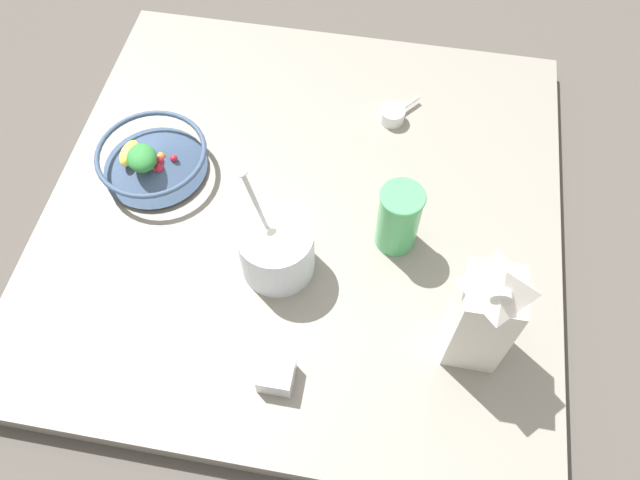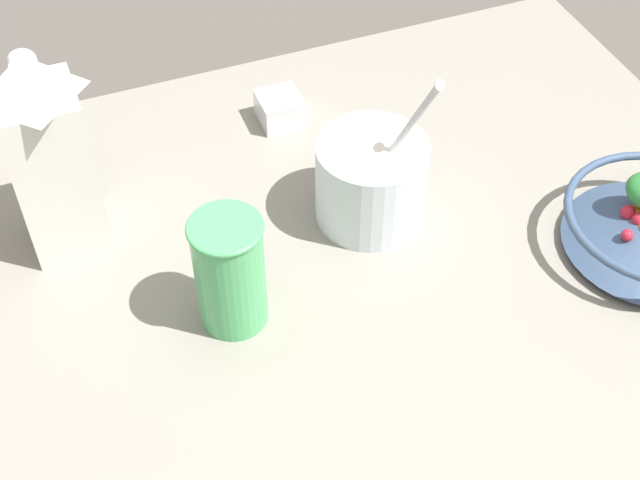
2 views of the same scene
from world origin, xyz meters
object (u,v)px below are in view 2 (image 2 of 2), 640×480
at_px(drinking_cup, 230,271).
at_px(spice_jar, 280,110).
at_px(milk_carton, 49,154).
at_px(yogurt_tub, 371,178).

bearing_deg(drinking_cup, spice_jar, -117.98).
relative_size(milk_carton, drinking_cup, 1.82).
bearing_deg(yogurt_tub, spice_jar, -78.54).
bearing_deg(milk_carton, drinking_cup, 127.98).
bearing_deg(drinking_cup, milk_carton, -52.02).
relative_size(milk_carton, yogurt_tub, 1.21).
relative_size(yogurt_tub, spice_jar, 3.82).
relative_size(drinking_cup, spice_jar, 2.55).
height_order(yogurt_tub, spice_jar, yogurt_tub).
height_order(drinking_cup, spice_jar, drinking_cup).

